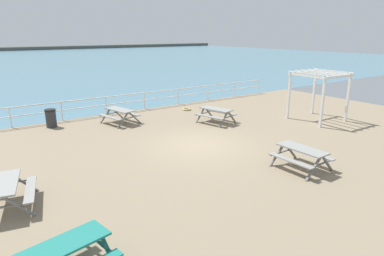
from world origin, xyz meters
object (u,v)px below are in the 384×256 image
lattice_pergola (319,85)px  picnic_table_near_left (216,112)px  picnic_table_far_left (63,253)px  litter_bin (51,118)px  picnic_table_mid_centre (5,189)px  picnic_table_near_right (120,113)px  picnic_table_far_right (302,153)px

lattice_pergola → picnic_table_near_left: bearing=153.0°
picnic_table_far_left → litter_bin: (2.27, 11.75, -0.10)m
picnic_table_near_left → picnic_table_mid_centre: bearing=94.9°
picnic_table_mid_centre → lattice_pergola: bearing=-74.0°
picnic_table_far_left → lattice_pergola: size_ratio=0.76×
picnic_table_near_left → picnic_table_near_right: same height
picnic_table_near_left → picnic_table_far_right: 6.88m
picnic_table_far_left → picnic_table_far_right: same height
lattice_pergola → litter_bin: size_ratio=2.84×
picnic_table_near_right → picnic_table_near_left: bearing=-137.0°
litter_bin → picnic_table_far_left: bearing=-100.9°
picnic_table_near_right → picnic_table_far_right: same height
picnic_table_far_right → litter_bin: litter_bin is taller
picnic_table_far_left → picnic_table_near_right: bearing=50.9°
picnic_table_near_left → picnic_table_far_right: bearing=152.9°
picnic_table_mid_centre → picnic_table_far_right: 9.55m
picnic_table_far_right → lattice_pergola: bearing=-59.9°
picnic_table_near_right → picnic_table_far_right: bearing=-176.8°
picnic_table_far_left → litter_bin: 11.96m
picnic_table_far_right → litter_bin: bearing=28.2°
picnic_table_near_left → picnic_table_near_right: size_ratio=1.01×
picnic_table_far_right → picnic_table_far_left: bearing=94.5°
picnic_table_far_right → picnic_table_near_right: bearing=15.6°
picnic_table_near_left → picnic_table_far_right: (-1.43, -6.73, 0.00)m
picnic_table_near_right → picnic_table_far_left: bearing=138.2°
picnic_table_mid_centre → picnic_table_far_right: size_ratio=1.13×
picnic_table_near_left → lattice_pergola: lattice_pergola is taller
picnic_table_far_left → picnic_table_mid_centre: bearing=88.2°
picnic_table_mid_centre → picnic_table_far_left: bearing=-158.6°
picnic_table_mid_centre → picnic_table_far_right: same height
picnic_table_near_right → picnic_table_mid_centre: bearing=123.4°
picnic_table_near_right → picnic_table_mid_centre: (-6.16, -6.69, 0.00)m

